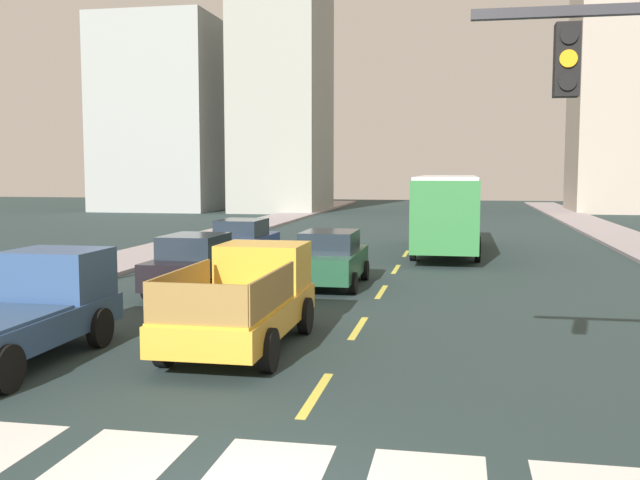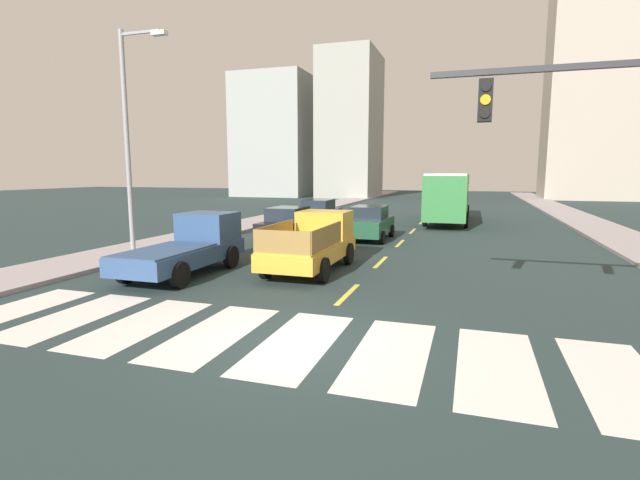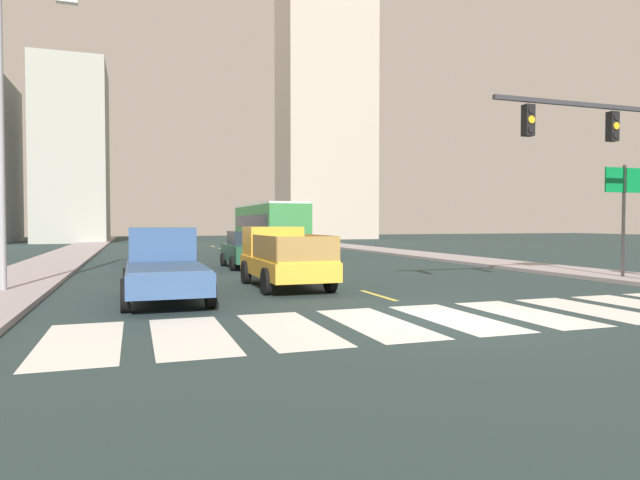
{
  "view_description": "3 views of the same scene",
  "coord_description": "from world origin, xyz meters",
  "px_view_note": "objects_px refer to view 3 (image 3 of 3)",
  "views": [
    {
      "loc": [
        2.2,
        -7.13,
        3.59
      ],
      "look_at": [
        -1.18,
        10.49,
        1.85
      ],
      "focal_mm": 40.78,
      "sensor_mm": 36.0,
      "label": 1
    },
    {
      "loc": [
        3.23,
        -8.5,
        3.43
      ],
      "look_at": [
        -1.64,
        6.51,
        1.13
      ],
      "focal_mm": 26.31,
      "sensor_mm": 36.0,
      "label": 2
    },
    {
      "loc": [
        -6.66,
        -10.36,
        2.1
      ],
      "look_at": [
        2.33,
        16.03,
        1.22
      ],
      "focal_mm": 30.7,
      "sensor_mm": 36.0,
      "label": 3
    }
  ],
  "objects_px": {
    "sedan_near_left": "(169,253)",
    "sedan_mid": "(247,249)",
    "pickup_dark": "(164,266)",
    "direction_sign_green": "(624,197)",
    "traffic_signal_gantry": "(639,153)",
    "sedan_far": "(151,247)",
    "streetlight_left": "(7,123)",
    "city_bus": "(269,225)",
    "pickup_stakebed": "(282,258)"
  },
  "relations": [
    {
      "from": "city_bus",
      "to": "traffic_signal_gantry",
      "type": "bearing_deg",
      "value": -74.96
    },
    {
      "from": "pickup_stakebed",
      "to": "sedan_far",
      "type": "xyz_separation_m",
      "value": [
        -3.8,
        12.17,
        -0.08
      ]
    },
    {
      "from": "direction_sign_green",
      "to": "sedan_near_left",
      "type": "bearing_deg",
      "value": 152.99
    },
    {
      "from": "pickup_stakebed",
      "to": "pickup_dark",
      "type": "bearing_deg",
      "value": -152.35
    },
    {
      "from": "sedan_near_left",
      "to": "streetlight_left",
      "type": "relative_size",
      "value": 0.49
    },
    {
      "from": "sedan_mid",
      "to": "traffic_signal_gantry",
      "type": "xyz_separation_m",
      "value": [
        9.0,
        -12.97,
        3.28
      ]
    },
    {
      "from": "pickup_dark",
      "to": "sedan_mid",
      "type": "distance_m",
      "value": 10.48
    },
    {
      "from": "pickup_stakebed",
      "to": "sedan_mid",
      "type": "height_order",
      "value": "pickup_stakebed"
    },
    {
      "from": "pickup_stakebed",
      "to": "pickup_dark",
      "type": "relative_size",
      "value": 1.0
    },
    {
      "from": "pickup_dark",
      "to": "sedan_mid",
      "type": "height_order",
      "value": "pickup_dark"
    },
    {
      "from": "sedan_near_left",
      "to": "traffic_signal_gantry",
      "type": "relative_size",
      "value": 0.59
    },
    {
      "from": "sedan_near_left",
      "to": "traffic_signal_gantry",
      "type": "xyz_separation_m",
      "value": [
        12.63,
        -11.01,
        3.28
      ]
    },
    {
      "from": "sedan_mid",
      "to": "city_bus",
      "type": "bearing_deg",
      "value": 73.44
    },
    {
      "from": "sedan_mid",
      "to": "traffic_signal_gantry",
      "type": "distance_m",
      "value": 16.12
    },
    {
      "from": "pickup_dark",
      "to": "city_bus",
      "type": "height_order",
      "value": "city_bus"
    },
    {
      "from": "traffic_signal_gantry",
      "to": "sedan_far",
      "type": "bearing_deg",
      "value": 127.04
    },
    {
      "from": "sedan_mid",
      "to": "traffic_signal_gantry",
      "type": "height_order",
      "value": "traffic_signal_gantry"
    },
    {
      "from": "direction_sign_green",
      "to": "sedan_mid",
      "type": "bearing_deg",
      "value": 140.27
    },
    {
      "from": "city_bus",
      "to": "sedan_mid",
      "type": "bearing_deg",
      "value": -107.83
    },
    {
      "from": "sedan_near_left",
      "to": "sedan_far",
      "type": "xyz_separation_m",
      "value": [
        -0.54,
        6.45,
        0.0
      ]
    },
    {
      "from": "sedan_far",
      "to": "streetlight_left",
      "type": "distance_m",
      "value": 13.09
    },
    {
      "from": "sedan_mid",
      "to": "traffic_signal_gantry",
      "type": "relative_size",
      "value": 0.59
    },
    {
      "from": "pickup_stakebed",
      "to": "sedan_mid",
      "type": "bearing_deg",
      "value": 88.4
    },
    {
      "from": "sedan_far",
      "to": "traffic_signal_gantry",
      "type": "xyz_separation_m",
      "value": [
        13.18,
        -17.46,
        3.28
      ]
    },
    {
      "from": "traffic_signal_gantry",
      "to": "streetlight_left",
      "type": "xyz_separation_m",
      "value": [
        -17.45,
        5.79,
        0.83
      ]
    },
    {
      "from": "sedan_mid",
      "to": "sedan_near_left",
      "type": "distance_m",
      "value": 4.13
    },
    {
      "from": "pickup_dark",
      "to": "direction_sign_green",
      "type": "relative_size",
      "value": 1.24
    },
    {
      "from": "pickup_stakebed",
      "to": "city_bus",
      "type": "distance_m",
      "value": 17.9
    },
    {
      "from": "sedan_far",
      "to": "streetlight_left",
      "type": "bearing_deg",
      "value": -108.49
    },
    {
      "from": "sedan_mid",
      "to": "direction_sign_green",
      "type": "xyz_separation_m",
      "value": [
        11.88,
        -9.87,
        2.17
      ]
    },
    {
      "from": "pickup_stakebed",
      "to": "traffic_signal_gantry",
      "type": "height_order",
      "value": "traffic_signal_gantry"
    },
    {
      "from": "city_bus",
      "to": "sedan_near_left",
      "type": "relative_size",
      "value": 2.45
    },
    {
      "from": "traffic_signal_gantry",
      "to": "direction_sign_green",
      "type": "bearing_deg",
      "value": 47.12
    },
    {
      "from": "pickup_stakebed",
      "to": "sedan_mid",
      "type": "distance_m",
      "value": 7.7
    },
    {
      "from": "city_bus",
      "to": "sedan_mid",
      "type": "relative_size",
      "value": 2.45
    },
    {
      "from": "pickup_dark",
      "to": "streetlight_left",
      "type": "xyz_separation_m",
      "value": [
        -4.23,
        2.41,
        4.05
      ]
    },
    {
      "from": "sedan_near_left",
      "to": "sedan_mid",
      "type": "bearing_deg",
      "value": 31.15
    },
    {
      "from": "direction_sign_green",
      "to": "traffic_signal_gantry",
      "type": "bearing_deg",
      "value": -132.88
    },
    {
      "from": "pickup_stakebed",
      "to": "sedan_far",
      "type": "height_order",
      "value": "pickup_stakebed"
    },
    {
      "from": "sedan_near_left",
      "to": "streetlight_left",
      "type": "distance_m",
      "value": 8.2
    },
    {
      "from": "city_bus",
      "to": "sedan_mid",
      "type": "height_order",
      "value": "city_bus"
    },
    {
      "from": "streetlight_left",
      "to": "city_bus",
      "type": "bearing_deg",
      "value": 55.17
    },
    {
      "from": "pickup_stakebed",
      "to": "streetlight_left",
      "type": "relative_size",
      "value": 0.58
    },
    {
      "from": "sedan_near_left",
      "to": "direction_sign_green",
      "type": "xyz_separation_m",
      "value": [
        15.51,
        -7.91,
        2.17
      ]
    },
    {
      "from": "sedan_mid",
      "to": "sedan_far",
      "type": "relative_size",
      "value": 1.0
    },
    {
      "from": "sedan_mid",
      "to": "sedan_far",
      "type": "distance_m",
      "value": 6.13
    },
    {
      "from": "traffic_signal_gantry",
      "to": "streetlight_left",
      "type": "height_order",
      "value": "streetlight_left"
    },
    {
      "from": "sedan_far",
      "to": "direction_sign_green",
      "type": "height_order",
      "value": "direction_sign_green"
    },
    {
      "from": "pickup_dark",
      "to": "sedan_far",
      "type": "xyz_separation_m",
      "value": [
        0.04,
        14.08,
        -0.06
      ]
    },
    {
      "from": "traffic_signal_gantry",
      "to": "sedan_mid",
      "type": "bearing_deg",
      "value": 124.75
    }
  ]
}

